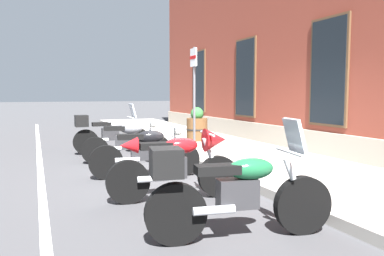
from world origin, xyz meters
name	(u,v)px	position (x,y,z in m)	size (l,w,h in m)	color
ground_plane	(209,172)	(0.00, 0.00, 0.00)	(140.00, 140.00, 0.00)	#38383A
sidewalk	(272,163)	(0.00, 1.53, 0.07)	(28.56, 3.06, 0.15)	gray
lane_stripe	(41,186)	(0.00, -3.20, 0.00)	(28.56, 0.12, 0.01)	silver
motorcycle_silver_touring	(108,133)	(-3.26, -1.47, 0.55)	(0.62, 2.05, 1.33)	black
motorcycle_grey_naked	(128,142)	(-1.64, -1.30, 0.49)	(0.68, 2.03, 0.99)	black
motorcycle_black_naked	(146,152)	(0.02, -1.32, 0.48)	(0.62, 2.11, 0.97)	black
motorcycle_red_sport	(179,162)	(1.70, -1.28, 0.58)	(0.62, 2.04, 1.07)	black
motorcycle_green_touring	(232,190)	(3.42, -1.30, 0.55)	(0.75, 2.13, 1.33)	black
parking_sign	(194,85)	(-1.67, 0.37, 1.81)	(0.36, 0.07, 2.58)	#4C4C51
barrel_planter	(197,127)	(-3.83, 1.37, 0.58)	(0.67, 0.67, 1.03)	brown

